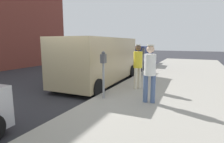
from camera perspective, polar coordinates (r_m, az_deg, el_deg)
name	(u,v)px	position (r m, az deg, el deg)	size (l,w,h in m)	color
ground_plane	(76,95)	(6.96, -11.28, -7.24)	(80.00, 80.00, 0.00)	#2D2D33
sidewalk_slab	(174,107)	(5.70, 18.96, -10.47)	(5.00, 32.00, 0.15)	#9E998E
parking_meter_near	(103,67)	(5.72, -2.72, 1.49)	(0.14, 0.18, 1.52)	gray
parking_meter_far	(143,57)	(10.07, 9.73, 4.67)	(0.14, 0.18, 1.52)	gray
pedestrian_in_yellow	(138,63)	(7.06, 8.14, 2.53)	(0.34, 0.35, 1.72)	beige
pedestrian_in_white	(150,70)	(5.44, 11.83, 0.56)	(0.36, 0.34, 1.73)	#4C608C
parked_van	(99,59)	(8.58, -4.01, 3.85)	(2.26, 5.26, 2.15)	tan
parked_sedan_ahead	(137,57)	(15.06, 8.02, 4.49)	(2.14, 4.49, 1.65)	navy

